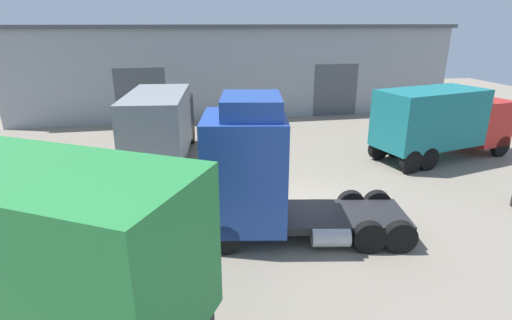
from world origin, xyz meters
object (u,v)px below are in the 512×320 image
object	(u,v)px
tractor_unit_blue	(258,173)
box_truck_red	(442,120)
box_truck_black	(161,124)
gravel_pile	(3,164)

from	to	relation	value
tractor_unit_blue	box_truck_red	size ratio (longest dim) A/B	0.89
box_truck_red	box_truck_black	distance (m)	13.26
tractor_unit_blue	box_truck_red	bearing A→B (deg)	-140.66
tractor_unit_blue	gravel_pile	size ratio (longest dim) A/B	1.82
box_truck_red	gravel_pile	distance (m)	19.81
tractor_unit_blue	box_truck_black	world-z (taller)	tractor_unit_blue
tractor_unit_blue	gravel_pile	bearing A→B (deg)	-24.19
box_truck_black	gravel_pile	size ratio (longest dim) A/B	2.10
box_truck_black	tractor_unit_blue	bearing A→B (deg)	-150.74
tractor_unit_blue	gravel_pile	distance (m)	11.79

